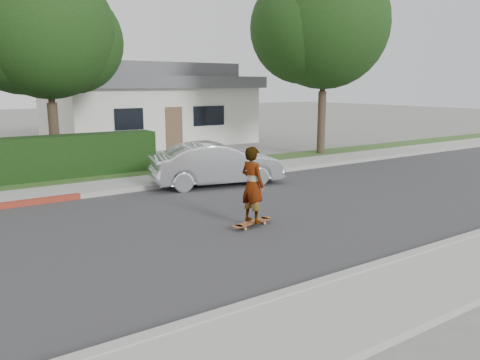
{
  "coord_description": "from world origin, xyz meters",
  "views": [
    {
      "loc": [
        -2.37,
        -9.1,
        3.16
      ],
      "look_at": [
        3.52,
        -0.29,
        1.0
      ],
      "focal_mm": 35.0,
      "sensor_mm": 36.0,
      "label": 1
    }
  ],
  "objects": [
    {
      "name": "ground",
      "position": [
        0.0,
        0.0,
        0.0
      ],
      "size": [
        120.0,
        120.0,
        0.0
      ],
      "primitive_type": "plane",
      "color": "slate",
      "rests_on": "ground"
    },
    {
      "name": "road",
      "position": [
        0.0,
        0.0,
        0.01
      ],
      "size": [
        60.0,
        8.0,
        0.01
      ],
      "primitive_type": "cube",
      "color": "#2D2D30",
      "rests_on": "ground"
    },
    {
      "name": "curb_near",
      "position": [
        0.0,
        -4.1,
        0.07
      ],
      "size": [
        60.0,
        0.2,
        0.15
      ],
      "primitive_type": "cube",
      "color": "#9E9E99",
      "rests_on": "ground"
    },
    {
      "name": "curb_far",
      "position": [
        0.0,
        4.1,
        0.07
      ],
      "size": [
        60.0,
        0.2,
        0.15
      ],
      "primitive_type": "cube",
      "color": "#9E9E99",
      "rests_on": "ground"
    },
    {
      "name": "sidewalk_far",
      "position": [
        0.0,
        5.0,
        0.06
      ],
      "size": [
        60.0,
        1.6,
        0.12
      ],
      "primitive_type": "cube",
      "color": "gray",
      "rests_on": "ground"
    },
    {
      "name": "planting_strip",
      "position": [
        0.0,
        6.6,
        0.05
      ],
      "size": [
        60.0,
        1.6,
        0.1
      ],
      "primitive_type": "cube",
      "color": "#2D4C1E",
      "rests_on": "ground"
    },
    {
      "name": "tree_center",
      "position": [
        1.49,
        9.19,
        4.9
      ],
      "size": [
        5.66,
        4.84,
        7.44
      ],
      "color": "#33261C",
      "rests_on": "ground"
    },
    {
      "name": "tree_right",
      "position": [
        12.49,
        6.69,
        5.63
      ],
      "size": [
        6.32,
        5.6,
        8.56
      ],
      "color": "#33261C",
      "rests_on": "ground"
    },
    {
      "name": "house",
      "position": [
        8.0,
        16.0,
        2.1
      ],
      "size": [
        10.6,
        8.6,
        4.3
      ],
      "color": "beige",
      "rests_on": "ground"
    },
    {
      "name": "skateboard",
      "position": [
        3.52,
        -0.79,
        0.1
      ],
      "size": [
        1.2,
        0.46,
        0.11
      ],
      "rotation": [
        0.0,
        0.0,
        0.2
      ],
      "color": "gold",
      "rests_on": "ground"
    },
    {
      "name": "skateboarder",
      "position": [
        3.52,
        -0.79,
        0.98
      ],
      "size": [
        0.52,
        0.69,
        1.72
      ],
      "primitive_type": "imported",
      "rotation": [
        0.0,
        0.0,
        1.76
      ],
      "color": "white",
      "rests_on": "skateboard"
    },
    {
      "name": "car_silver",
      "position": [
        5.18,
        3.5,
        0.69
      ],
      "size": [
        4.4,
        2.36,
        1.38
      ],
      "primitive_type": "imported",
      "rotation": [
        0.0,
        0.0,
        1.34
      ],
      "color": "silver",
      "rests_on": "ground"
    }
  ]
}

